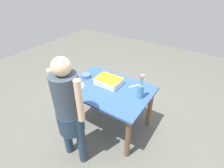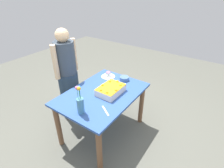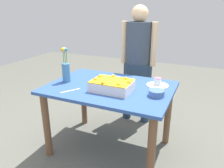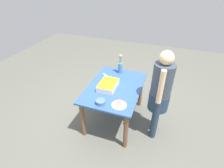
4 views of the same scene
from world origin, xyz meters
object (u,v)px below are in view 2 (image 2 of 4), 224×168
flower_vase (80,104)px  fruit_bowl (124,78)px  sheet_cake (111,90)px  serving_plate_with_slice (108,76)px  cake_knife (105,111)px  person_standing (67,70)px

flower_vase → fruit_bowl: flower_vase is taller
fruit_bowl → sheet_cake: bearing=-174.7°
serving_plate_with_slice → flower_vase: 0.95m
flower_vase → fruit_bowl: bearing=0.0°
cake_knife → fruit_bowl: size_ratio=1.38×
fruit_bowl → flower_vase: bearing=-180.0°
serving_plate_with_slice → cake_knife: serving_plate_with_slice is taller
sheet_cake → serving_plate_with_slice: 0.48m
fruit_bowl → person_standing: 0.90m
cake_knife → person_standing: 1.06m
sheet_cake → person_standing: 0.83m
sheet_cake → fruit_bowl: sheet_cake is taller
serving_plate_with_slice → fruit_bowl: bearing=-79.1°
fruit_bowl → cake_knife: bearing=-164.6°
serving_plate_with_slice → cake_knife: bearing=-146.1°
sheet_cake → flower_vase: bearing=175.9°
serving_plate_with_slice → fruit_bowl: serving_plate_with_slice is taller
fruit_bowl → serving_plate_with_slice: bearing=100.9°
serving_plate_with_slice → flower_vase: (-0.90, -0.27, 0.11)m
flower_vase → person_standing: 0.95m
serving_plate_with_slice → person_standing: person_standing is taller
flower_vase → person_standing: bearing=56.5°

